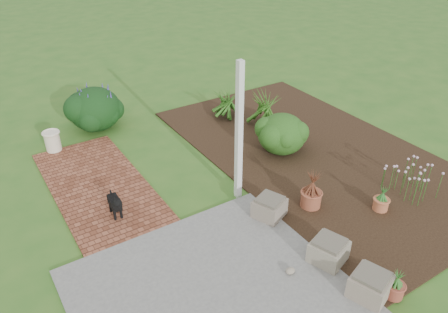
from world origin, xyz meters
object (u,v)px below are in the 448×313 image
stone_trough_near (370,286)px  cream_ceramic_urn (52,141)px  black_dog (115,203)px  evergreen_shrub (282,133)px

stone_trough_near → cream_ceramic_urn: size_ratio=1.14×
stone_trough_near → cream_ceramic_urn: (-2.53, 6.21, 0.05)m
black_dog → cream_ceramic_urn: size_ratio=1.25×
black_dog → stone_trough_near: bearing=-53.1°
cream_ceramic_urn → evergreen_shrub: (3.98, -2.57, 0.20)m
stone_trough_near → cream_ceramic_urn: cream_ceramic_urn is taller
evergreen_shrub → cream_ceramic_urn: bearing=147.1°
black_dog → cream_ceramic_urn: bearing=100.0°
evergreen_shrub → stone_trough_near: bearing=-111.8°
cream_ceramic_urn → stone_trough_near: bearing=-67.8°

